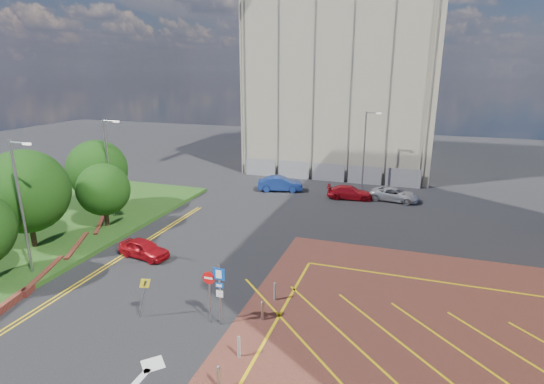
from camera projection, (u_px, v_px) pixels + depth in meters
The scene contains 18 objects.
ground at pixel (202, 334), 20.08m from camera, with size 140.00×140.00×0.00m, color black.
grass_bed at pixel (20, 238), 31.00m from camera, with size 14.00×32.00×0.30m, color #1F4917.
retaining_wall at pixel (42, 274), 25.45m from camera, with size 6.06×20.33×0.40m.
tree_b at pixel (26, 191), 28.19m from camera, with size 5.60×5.60×6.74m.
tree_c at pixel (103, 190), 32.42m from camera, with size 4.00×4.00×4.90m.
tree_d at pixel (97, 170), 35.87m from camera, with size 5.00×5.00×6.08m.
lamp_left_near at pixel (22, 203), 24.40m from camera, with size 1.53×0.16×8.00m.
lamp_left_far at pixel (109, 165), 34.11m from camera, with size 1.53×0.16×8.00m.
lamp_back at pixel (365, 148), 43.10m from camera, with size 1.53×0.16×8.00m.
sign_cluster at pixel (216, 288), 20.34m from camera, with size 1.17×0.12×3.20m.
warning_sign at pixel (144, 293), 20.93m from camera, with size 0.78×0.42×2.25m.
bollard_row at pixel (233, 357), 17.73m from camera, with size 0.14×11.14×0.90m.
construction_building at pixel (347, 78), 53.41m from camera, with size 21.20×19.20×22.00m, color #9E9782.
construction_fence at pixel (337, 173), 46.80m from camera, with size 21.60×0.06×2.00m, color gray.
car_red_left at pixel (144, 249), 28.10m from camera, with size 1.46×3.62×1.23m, color #B20F18.
car_blue_back at pixel (280, 184), 43.41m from camera, with size 1.59×4.55×1.50m, color navy.
car_red_back at pixel (350, 192), 40.79m from camera, with size 1.77×4.35×1.26m, color #A20D17.
car_silver_back at pixel (395, 194), 40.17m from camera, with size 2.08×4.50×1.25m, color silver.
Camera 1 is at (8.67, -15.44, 12.09)m, focal length 28.00 mm.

